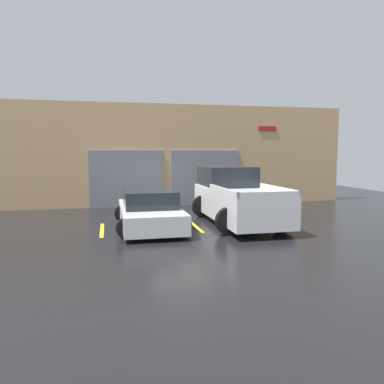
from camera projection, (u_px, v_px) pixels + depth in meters
ground_plane at (184, 216)px, 14.49m from camera, size 28.00×28.00×0.00m
shophouse_building at (170, 156)px, 17.43m from camera, size 17.21×0.68×4.66m
pickup_truck at (236, 197)px, 13.11m from camera, size 2.55×5.07×1.94m
sedan_white at (150, 210)px, 12.22m from camera, size 2.23×4.23×1.26m
parking_stripe_far_left at (102, 230)px, 11.91m from camera, size 0.12×2.20×0.01m
parking_stripe_left at (195, 226)px, 12.58m from camera, size 0.12×2.20×0.01m
parking_stripe_centre at (279, 222)px, 13.25m from camera, size 0.12×2.20×0.01m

